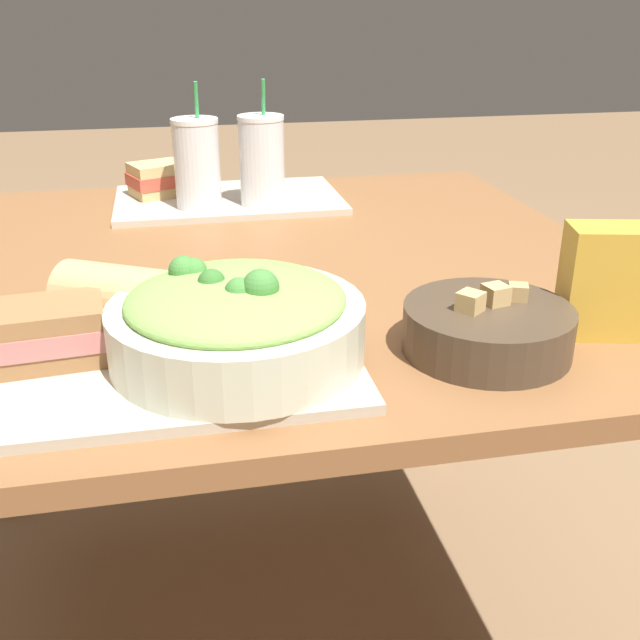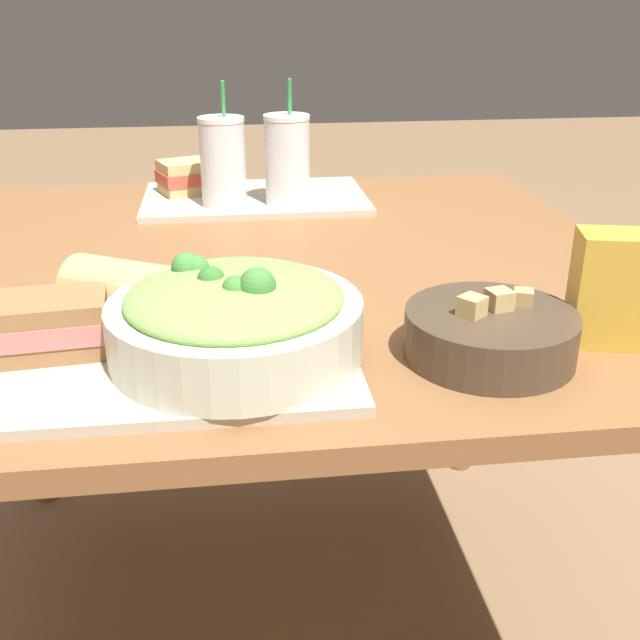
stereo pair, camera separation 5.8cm
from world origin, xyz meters
TOP-DOWN VIEW (x-y plane):
  - ground_plane at (0.00, 0.00)m, footprint 12.00×12.00m
  - dining_table at (0.00, 0.00)m, footprint 1.15×1.06m
  - tray_near at (-0.13, -0.34)m, footprint 0.43×0.27m
  - tray_far at (0.01, 0.36)m, footprint 0.43×0.27m
  - salad_bowl at (-0.05, -0.35)m, footprint 0.28×0.28m
  - soup_bowl at (0.24, -0.37)m, footprint 0.19×0.19m
  - sandwich_near at (-0.26, -0.32)m, footprint 0.16×0.10m
  - baguette_near at (-0.17, -0.25)m, footprint 0.17×0.14m
  - sandwich_far at (-0.11, 0.40)m, footprint 0.16×0.13m
  - drink_cup_dark at (-0.05, 0.29)m, footprint 0.09×0.09m
  - drink_cup_red at (0.07, 0.29)m, footprint 0.09×0.09m
  - chip_bag at (0.40, -0.35)m, footprint 0.13×0.09m

SIDE VIEW (x-z plane):
  - ground_plane at x=0.00m, z-range 0.00..0.00m
  - dining_table at x=0.00m, z-range 0.27..1.02m
  - tray_near at x=-0.13m, z-range 0.74..0.75m
  - tray_far at x=0.01m, z-range 0.74..0.75m
  - soup_bowl at x=0.24m, z-range 0.73..0.81m
  - sandwich_near at x=-0.26m, z-range 0.75..0.82m
  - sandwich_far at x=-0.11m, z-range 0.75..0.82m
  - baguette_near at x=-0.17m, z-range 0.75..0.83m
  - salad_bowl at x=-0.05m, z-range 0.75..0.85m
  - chip_bag at x=0.40m, z-range 0.74..0.88m
  - drink_cup_dark at x=-0.05m, z-range 0.72..0.94m
  - drink_cup_red at x=0.07m, z-range 0.72..0.94m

